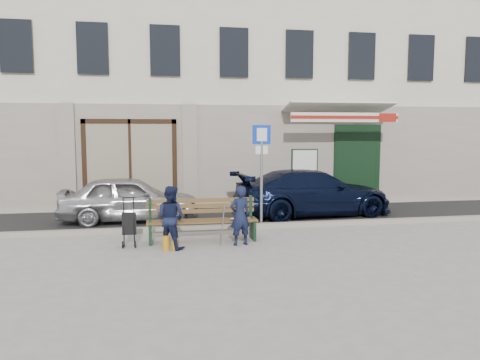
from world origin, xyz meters
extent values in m
plane|color=#9E9991|center=(0.00, 0.00, 0.00)|extent=(80.00, 80.00, 0.00)
cube|color=#282828|center=(0.00, 3.10, 0.01)|extent=(60.00, 3.20, 0.01)
cube|color=#9E9384|center=(0.00, 1.50, 0.06)|extent=(60.00, 0.18, 0.12)
cube|color=beige|center=(0.00, 8.50, 5.00)|extent=(20.00, 7.00, 10.00)
cube|color=#9E9384|center=(0.00, 4.96, 1.60)|extent=(20.00, 0.12, 3.20)
cube|color=maroon|center=(-3.20, 5.02, 1.55)|extent=(2.50, 0.12, 2.00)
cube|color=black|center=(4.10, 4.88, 1.30)|extent=(1.60, 0.10, 2.60)
cube|color=black|center=(4.10, 5.35, 1.20)|extent=(1.25, 0.90, 2.40)
cube|color=white|center=(2.30, 4.85, 1.45)|extent=(0.80, 0.03, 0.65)
cube|color=white|center=(3.20, 4.62, 3.08)|extent=(3.40, 1.72, 0.42)
cube|color=white|center=(3.20, 3.77, 2.80)|extent=(3.40, 0.05, 0.28)
cube|color=maroon|center=(3.20, 3.74, 2.80)|extent=(3.40, 0.02, 0.10)
imported|color=silver|center=(-3.14, 2.96, 0.61)|extent=(3.62, 1.50, 1.23)
imported|color=black|center=(1.94, 2.96, 0.65)|extent=(4.66, 2.27, 1.31)
cylinder|color=gray|center=(0.15, 1.67, 1.22)|extent=(0.07, 0.07, 2.45)
cube|color=#0D37C2|center=(0.15, 1.67, 2.31)|extent=(0.47, 0.11, 0.47)
cube|color=white|center=(0.15, 1.64, 2.31)|extent=(0.26, 0.06, 0.32)
cube|color=white|center=(0.15, 1.67, 1.93)|extent=(0.32, 0.08, 0.21)
cube|color=brown|center=(-1.45, 0.39, 0.45)|extent=(2.40, 0.50, 0.04)
cube|color=brown|center=(-1.45, 0.67, 0.74)|extent=(2.40, 0.10, 0.36)
cube|color=#16311F|center=(-2.57, 0.39, 0.23)|extent=(0.06, 0.50, 0.45)
cube|color=#16311F|center=(-0.33, 0.39, 0.23)|extent=(0.06, 0.50, 0.45)
cube|color=white|center=(-0.70, 0.29, 0.48)|extent=(0.34, 0.25, 0.11)
cylinder|color=gray|center=(-1.10, -0.28, 0.50)|extent=(0.07, 0.34, 0.96)
cylinder|color=#BD8013|center=(-2.25, -0.26, 0.15)|extent=(0.13, 0.13, 0.30)
cylinder|color=#BD8013|center=(-2.07, -0.26, 0.15)|extent=(0.13, 0.13, 0.30)
imported|color=#121934|center=(-0.70, -0.08, 0.63)|extent=(0.52, 0.41, 1.26)
imported|color=#141A37|center=(-2.15, -0.12, 0.65)|extent=(0.80, 0.76, 1.29)
cylinder|color=black|center=(-3.12, 0.06, 0.07)|extent=(0.04, 0.15, 0.15)
cylinder|color=black|center=(-2.87, 0.06, 0.07)|extent=(0.04, 0.15, 0.15)
cube|color=black|center=(-3.00, 0.27, 0.47)|extent=(0.31, 0.28, 0.49)
cylinder|color=black|center=(-3.00, 0.39, 1.00)|extent=(0.27, 0.04, 0.02)
camera|label=1|loc=(-2.39, -9.61, 2.42)|focal=35.00mm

